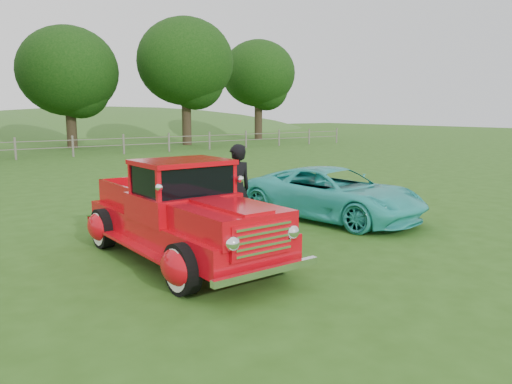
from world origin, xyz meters
TOP-DOWN VIEW (x-y plane):
  - ground at (0.00, 0.00)m, footprint 140.00×140.00m
  - fence_line at (0.00, 22.00)m, footprint 48.00×0.12m
  - tree_near_east at (5.00, 29.00)m, footprint 6.80×6.80m
  - tree_mid_east at (13.00, 27.00)m, footprint 7.20×7.20m
  - tree_far_east at (22.00, 30.00)m, footprint 6.60×6.60m
  - red_pickup at (-1.33, 0.69)m, footprint 2.28×5.01m
  - teal_sedan at (3.20, 1.52)m, footprint 2.84×4.78m
  - man at (0.52, 1.71)m, footprint 0.71×0.47m

SIDE VIEW (x-z plane):
  - ground at x=0.00m, z-range 0.00..0.00m
  - fence_line at x=0.00m, z-range 0.00..1.20m
  - teal_sedan at x=3.20m, z-range 0.00..1.25m
  - red_pickup at x=-1.33m, z-range -0.09..1.69m
  - man at x=0.52m, z-range 0.00..1.92m
  - tree_near_east at x=5.00m, z-range 1.08..9.41m
  - tree_far_east at x=22.00m, z-range 1.43..10.29m
  - tree_mid_east at x=13.00m, z-range 1.45..10.89m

